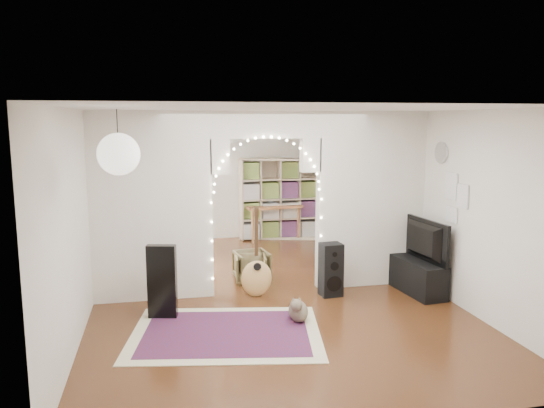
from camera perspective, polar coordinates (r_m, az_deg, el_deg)
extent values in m
plane|color=black|center=(8.17, -0.65, -9.28)|extent=(7.50, 7.50, 0.00)
cube|color=white|center=(7.75, -0.69, 10.01)|extent=(5.00, 7.50, 0.02)
cube|color=silver|center=(11.52, -4.35, 2.96)|extent=(5.00, 0.02, 2.70)
cube|color=silver|center=(4.32, 9.27, -7.50)|extent=(5.00, 0.02, 2.70)
cube|color=silver|center=(7.76, -19.08, -0.49)|extent=(0.02, 7.50, 2.70)
cube|color=silver|center=(8.69, 15.71, 0.64)|extent=(0.02, 7.50, 2.70)
cube|color=silver|center=(7.70, -12.80, -0.29)|extent=(1.70, 0.20, 2.70)
cube|color=silver|center=(8.33, 10.53, 0.48)|extent=(1.70, 0.20, 2.70)
cube|color=silver|center=(7.75, -0.69, 8.54)|extent=(1.60, 0.20, 0.40)
cube|color=white|center=(9.51, -17.66, 2.17)|extent=(0.04, 1.20, 1.40)
cylinder|color=white|center=(8.08, 17.79, 5.29)|extent=(0.03, 0.31, 0.31)
sphere|color=white|center=(5.23, -16.17, 5.17)|extent=(0.40, 0.40, 0.40)
cube|color=maroon|center=(6.65, -4.97, -13.63)|extent=(2.55, 2.09, 0.02)
cube|color=black|center=(7.10, -11.74, -8.20)|extent=(0.39, 0.21, 0.98)
ellipsoid|color=tan|center=(7.76, -1.69, -6.60)|extent=(0.46, 0.18, 0.54)
cube|color=black|center=(7.65, -1.70, -3.33)|extent=(0.05, 0.04, 0.62)
cube|color=black|center=(7.59, -1.72, -0.82)|extent=(0.07, 0.04, 0.14)
ellipsoid|color=brown|center=(6.97, 2.83, -11.42)|extent=(0.37, 0.44, 0.27)
sphere|color=brown|center=(6.78, 2.63, -10.81)|extent=(0.21, 0.21, 0.16)
cone|color=brown|center=(6.74, 2.31, -10.21)|extent=(0.05, 0.05, 0.06)
cone|color=brown|center=(6.76, 2.96, -10.16)|extent=(0.05, 0.05, 0.06)
cylinder|color=brown|center=(7.19, 3.09, -11.53)|extent=(0.14, 0.24, 0.08)
cube|color=black|center=(7.89, 6.34, -7.02)|extent=(0.33, 0.29, 0.79)
cylinder|color=black|center=(7.82, 6.72, -8.52)|extent=(0.23, 0.04, 0.23)
cylinder|color=black|center=(7.74, 6.75, -6.67)|extent=(0.12, 0.03, 0.12)
cylinder|color=black|center=(7.70, 6.78, -5.41)|extent=(0.07, 0.03, 0.07)
cube|color=black|center=(8.28, 15.43, -7.56)|extent=(0.50, 1.04, 0.50)
imported|color=black|center=(8.14, 15.60, -3.78)|extent=(0.25, 1.08, 0.62)
cube|color=beige|center=(11.51, 0.76, 0.60)|extent=(1.76, 0.83, 1.75)
cube|color=brown|center=(11.49, -0.14, -0.15)|extent=(1.30, 0.97, 0.05)
cylinder|color=brown|center=(11.10, -2.09, -2.47)|extent=(0.05, 0.05, 0.70)
cylinder|color=brown|center=(11.46, 2.86, -2.10)|extent=(0.05, 0.05, 0.70)
cylinder|color=brown|center=(11.69, -3.08, -1.88)|extent=(0.05, 0.05, 0.70)
cylinder|color=brown|center=(12.04, 1.65, -1.55)|extent=(0.05, 0.05, 0.70)
imported|color=white|center=(11.48, -0.14, 0.45)|extent=(0.21, 0.21, 0.19)
imported|color=brown|center=(8.48, -2.29, -7.01)|extent=(0.53, 0.54, 0.45)
imported|color=brown|center=(8.61, -2.18, -6.65)|extent=(0.58, 0.59, 0.48)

